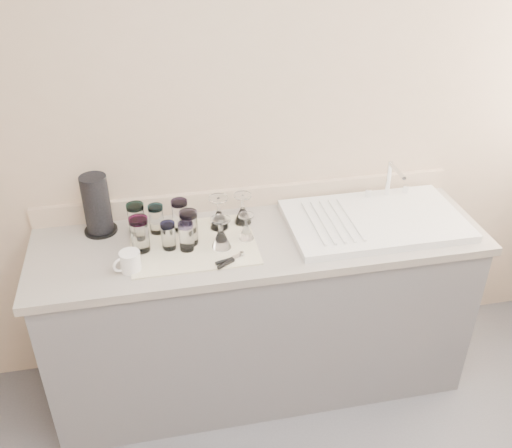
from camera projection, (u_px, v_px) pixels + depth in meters
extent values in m
cube|color=tan|center=(248.00, 139.00, 2.66)|extent=(3.50, 0.04, 2.50)
cube|color=slate|center=(260.00, 315.00, 2.85)|extent=(2.00, 0.60, 0.86)
cube|color=gray|center=(260.00, 240.00, 2.61)|extent=(2.06, 0.62, 0.04)
cube|color=white|center=(375.00, 220.00, 2.68)|extent=(0.82, 0.50, 0.03)
cylinder|color=silver|center=(389.00, 178.00, 2.82)|extent=(0.02, 0.02, 0.18)
cylinder|color=silver|center=(397.00, 171.00, 2.71)|extent=(0.02, 0.16, 0.02)
cylinder|color=silver|center=(368.00, 193.00, 2.84)|extent=(0.03, 0.03, 0.04)
cylinder|color=silver|center=(406.00, 189.00, 2.87)|extent=(0.03, 0.03, 0.04)
cube|color=white|center=(193.00, 244.00, 2.54)|extent=(0.55, 0.42, 0.01)
cylinder|color=white|center=(137.00, 222.00, 2.56)|extent=(0.07, 0.07, 0.14)
cylinder|color=#1E8D74|center=(135.00, 207.00, 2.52)|extent=(0.08, 0.08, 0.02)
cylinder|color=white|center=(157.00, 221.00, 2.58)|extent=(0.06, 0.06, 0.12)
cylinder|color=#27A2B9|center=(155.00, 208.00, 2.55)|extent=(0.07, 0.07, 0.02)
cylinder|color=white|center=(180.00, 217.00, 2.60)|extent=(0.07, 0.07, 0.13)
cylinder|color=#6C42A1|center=(179.00, 203.00, 2.56)|extent=(0.07, 0.07, 0.02)
cylinder|color=white|center=(140.00, 236.00, 2.45)|extent=(0.08, 0.08, 0.14)
cylinder|color=#E51897|center=(138.00, 220.00, 2.41)|extent=(0.08, 0.08, 0.02)
cylinder|color=white|center=(169.00, 237.00, 2.48)|extent=(0.06, 0.06, 0.11)
cylinder|color=#2D36C4|center=(167.00, 225.00, 2.44)|extent=(0.06, 0.06, 0.02)
cylinder|color=white|center=(189.00, 230.00, 2.50)|extent=(0.08, 0.08, 0.14)
cylinder|color=#967CC6|center=(188.00, 214.00, 2.46)|extent=(0.08, 0.08, 0.02)
cylinder|color=white|center=(186.00, 238.00, 2.47)|extent=(0.06, 0.06, 0.12)
cylinder|color=#A992E4|center=(185.00, 225.00, 2.43)|extent=(0.07, 0.07, 0.02)
cone|color=white|center=(219.00, 219.00, 2.63)|extent=(0.09, 0.09, 0.08)
cylinder|color=white|center=(219.00, 206.00, 2.59)|extent=(0.01, 0.01, 0.07)
cylinder|color=white|center=(218.00, 198.00, 2.57)|extent=(0.09, 0.09, 0.01)
cone|color=white|center=(243.00, 215.00, 2.67)|extent=(0.08, 0.08, 0.08)
cylinder|color=white|center=(243.00, 202.00, 2.63)|extent=(0.01, 0.01, 0.06)
cylinder|color=white|center=(243.00, 196.00, 2.61)|extent=(0.08, 0.08, 0.01)
cone|color=white|center=(220.00, 239.00, 2.50)|extent=(0.08, 0.08, 0.07)
cylinder|color=white|center=(220.00, 226.00, 2.46)|extent=(0.01, 0.01, 0.06)
cylinder|color=white|center=(220.00, 219.00, 2.44)|extent=(0.08, 0.08, 0.01)
cone|color=white|center=(246.00, 232.00, 2.55)|extent=(0.07, 0.07, 0.06)
cylinder|color=white|center=(246.00, 221.00, 2.52)|extent=(0.01, 0.01, 0.05)
cylinder|color=white|center=(246.00, 215.00, 2.51)|extent=(0.07, 0.07, 0.01)
cone|color=white|center=(222.00, 240.00, 2.49)|extent=(0.08, 0.08, 0.08)
cylinder|color=white|center=(221.00, 226.00, 2.45)|extent=(0.01, 0.01, 0.06)
cylinder|color=white|center=(221.00, 219.00, 2.44)|extent=(0.08, 0.08, 0.01)
cube|color=silver|center=(238.00, 257.00, 2.43)|extent=(0.06, 0.04, 0.02)
cylinder|color=black|center=(227.00, 263.00, 2.39)|extent=(0.10, 0.07, 0.02)
cylinder|color=black|center=(227.00, 260.00, 2.41)|extent=(0.10, 0.04, 0.02)
cylinder|color=white|center=(130.00, 261.00, 2.35)|extent=(0.11, 0.11, 0.09)
torus|color=white|center=(120.00, 265.00, 2.33)|extent=(0.07, 0.04, 0.07)
cylinder|color=black|center=(101.00, 230.00, 2.63)|extent=(0.15, 0.15, 0.01)
cylinder|color=black|center=(97.00, 204.00, 2.56)|extent=(0.12, 0.12, 0.27)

